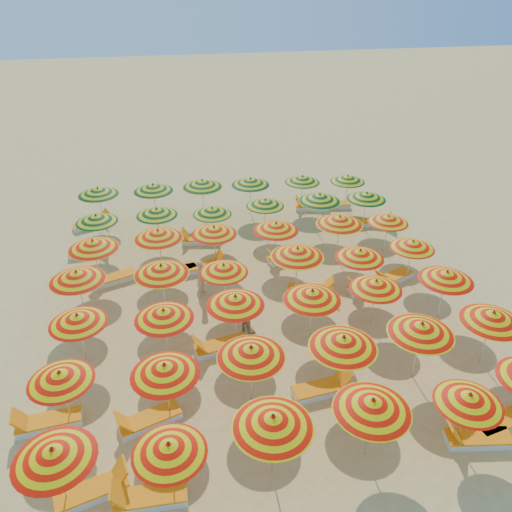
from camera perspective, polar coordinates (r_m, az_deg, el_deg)
name	(u,v)px	position (r m, az deg, el deg)	size (l,w,h in m)	color
ground	(259,299)	(18.92, 0.29, -4.94)	(120.00, 120.00, 0.00)	#DEBF62
umbrella_0	(53,454)	(12.47, -22.15, -20.24)	(2.27, 2.27, 1.97)	silver
umbrella_1	(169,448)	(12.06, -9.92, -20.83)	(1.99, 1.99, 1.83)	silver
umbrella_2	(273,421)	(12.12, 1.95, -18.37)	(2.57, 2.57, 2.07)	silver
umbrella_3	(373,405)	(12.80, 13.18, -16.24)	(2.47, 2.47, 2.04)	silver
umbrella_4	(469,399)	(13.94, 23.17, -14.78)	(2.10, 2.10, 1.82)	silver
umbrella_6	(60,377)	(14.35, -21.48, -12.70)	(1.93, 1.93, 1.85)	silver
umbrella_7	(165,369)	(13.65, -10.39, -12.62)	(2.30, 2.30, 1.97)	silver
umbrella_8	(251,352)	(13.86, -0.58, -10.89)	(1.92, 1.92, 2.03)	silver
umbrella_9	(343,342)	(14.32, 9.96, -9.64)	(2.34, 2.34, 2.08)	silver
umbrella_10	(421,328)	(15.35, 18.38, -7.86)	(2.01, 2.01, 2.07)	silver
umbrella_11	(493,317)	(16.67, 25.43, -6.31)	(2.49, 2.49, 2.03)	silver
umbrella_12	(78,319)	(16.15, -19.72, -6.79)	(1.83, 1.83, 1.88)	silver
umbrella_13	(164,314)	(15.57, -10.50, -6.56)	(2.35, 2.35, 1.94)	silver
umbrella_14	(235,300)	(15.84, -2.37, -5.10)	(2.32, 2.32, 1.98)	silver
umbrella_15	(312,295)	(16.14, 6.44, -4.44)	(1.90, 1.90, 2.01)	silver
umbrella_16	(376,285)	(17.20, 13.56, -3.21)	(2.30, 2.30, 1.89)	silver
umbrella_17	(447,276)	(18.23, 20.94, -2.13)	(1.89, 1.89, 1.98)	silver
umbrella_18	(77,276)	(18.04, -19.80, -2.15)	(2.49, 2.49, 2.02)	silver
umbrella_19	(161,269)	(17.59, -10.77, -1.52)	(2.44, 2.44, 2.04)	silver
umbrella_20	(224,268)	(17.70, -3.72, -1.42)	(2.00, 2.00, 1.85)	silver
umbrella_21	(297,252)	(18.26, 4.75, 0.44)	(2.18, 2.18, 2.11)	silver
umbrella_22	(360,254)	(18.80, 11.79, 0.23)	(2.01, 2.01, 1.92)	silver
umbrella_23	(413,245)	(20.14, 17.46, 1.26)	(2.27, 2.27, 1.82)	silver
umbrella_24	(93,244)	(19.83, -18.12, 1.27)	(2.27, 2.27, 2.03)	silver
umbrella_25	(158,234)	(19.92, -11.12, 2.46)	(1.97, 1.97, 2.04)	silver
umbrella_26	(214,230)	(20.11, -4.82, 2.95)	(1.88, 1.88, 1.94)	silver
umbrella_27	(276,226)	(20.29, 2.30, 3.39)	(2.28, 2.28, 1.97)	silver
umbrella_28	(340,220)	(20.88, 9.54, 4.05)	(2.45, 2.45, 2.07)	silver
umbrella_29	(388,219)	(21.88, 14.87, 4.10)	(1.77, 1.77, 1.84)	silver
umbrella_30	(96,218)	(22.18, -17.78, 4.11)	(2.28, 2.28, 1.88)	silver
umbrella_31	(157,212)	(22.11, -11.29, 4.98)	(1.86, 1.86, 1.90)	silver
umbrella_32	(212,211)	(22.01, -5.03, 5.15)	(2.27, 2.27, 1.82)	silver
umbrella_33	(265,203)	(22.69, 1.06, 6.11)	(2.19, 2.19, 1.83)	silver
umbrella_34	(320,198)	(22.95, 7.28, 6.64)	(2.49, 2.49, 2.04)	silver
umbrella_35	(366,196)	(23.76, 12.52, 6.73)	(2.28, 2.28, 1.92)	silver
umbrella_36	(98,191)	(24.65, -17.61, 7.07)	(2.42, 2.42, 2.00)	silver
umbrella_37	(153,188)	(24.43, -11.67, 7.66)	(2.35, 2.35, 1.99)	silver
umbrella_38	(202,184)	(24.30, -6.16, 8.23)	(2.49, 2.49, 2.10)	silver
umbrella_39	(250,182)	(24.68, -0.64, 8.51)	(2.23, 2.23, 1.98)	silver
umbrella_40	(302,179)	(25.37, 5.32, 8.74)	(2.17, 2.17, 1.86)	silver
umbrella_41	(348,179)	(25.80, 10.44, 8.70)	(1.88, 1.88, 1.85)	silver
lounger_0	(94,490)	(13.62, -18.02, -24.12)	(1.82, 1.00, 0.69)	white
lounger_1	(149,498)	(13.20, -12.15, -25.39)	(1.75, 0.63, 0.69)	white
lounger_2	(477,438)	(15.13, 23.90, -18.51)	(1.80, 0.85, 0.69)	white
lounger_3	(504,421)	(15.86, 26.46, -16.55)	(1.81, 0.91, 0.69)	white
lounger_4	(47,422)	(15.42, -22.74, -17.09)	(1.78, 0.76, 0.69)	white
lounger_5	(148,420)	(14.67, -12.21, -17.85)	(1.83, 1.10, 0.69)	white
lounger_6	(322,389)	(15.29, 7.59, -14.79)	(1.79, 0.77, 0.69)	white
lounger_7	(219,346)	(16.59, -4.21, -10.24)	(1.81, 0.92, 0.69)	white
lounger_8	(311,290)	(19.28, 6.28, -3.84)	(1.82, 1.00, 0.69)	white
lounger_9	(368,287)	(19.77, 12.70, -3.52)	(1.81, 0.87, 0.69)	white
lounger_10	(393,278)	(20.60, 15.37, -2.41)	(1.82, 1.23, 0.69)	white
lounger_11	(113,279)	(20.61, -16.02, -2.50)	(1.83, 1.14, 0.69)	white
lounger_12	(175,272)	(20.52, -9.25, -1.76)	(1.82, 1.20, 0.69)	white
lounger_13	(204,266)	(20.72, -5.97, -1.18)	(1.81, 0.88, 0.69)	white
lounger_14	(286,258)	(21.25, 3.47, -0.17)	(1.82, 1.00, 0.69)	white
lounger_15	(90,251)	(22.84, -18.45, 0.50)	(1.77, 0.71, 0.69)	white
lounger_16	(200,240)	(22.74, -6.40, 1.86)	(1.81, 0.88, 0.69)	white
lounger_17	(373,223)	(24.80, 13.22, 3.74)	(1.82, 1.18, 0.69)	white
lounger_18	(92,224)	(25.31, -18.19, 3.55)	(1.82, 1.20, 0.69)	white
lounger_19	(311,207)	(25.95, 6.33, 5.63)	(1.82, 0.97, 0.69)	white
lounger_20	(333,204)	(26.35, 8.77, 5.84)	(1.80, 0.82, 0.69)	white
beachgoer_a	(201,277)	(18.92, -6.26, -2.46)	(0.53, 0.35, 1.47)	tan
beachgoer_b	(247,313)	(17.00, -1.03, -6.56)	(0.70, 0.55, 1.45)	tan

